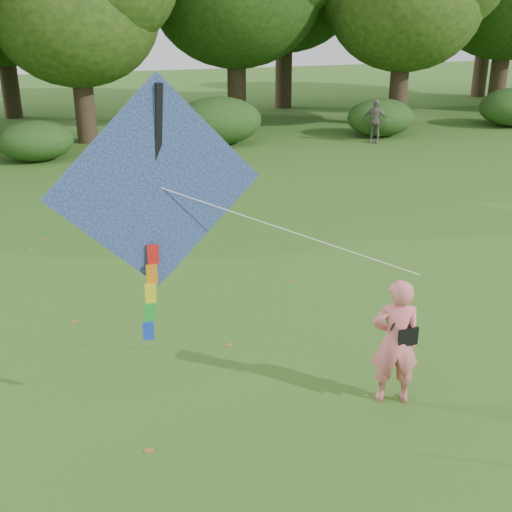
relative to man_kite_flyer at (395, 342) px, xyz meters
name	(u,v)px	position (x,y,z in m)	size (l,w,h in m)	color
ground	(344,395)	(-0.58, 0.29, -0.93)	(100.00, 100.00, 0.00)	#265114
man_kite_flyer	(395,342)	(0.00, 0.00, 0.00)	(0.68, 0.44, 1.85)	#EA6E77
bystander_right	(375,121)	(8.52, 16.51, -0.05)	(1.03, 0.43, 1.75)	slate
crossbody_bag	(405,334)	(0.12, -0.03, 0.12)	(0.43, 0.20, 0.72)	black
flying_kite	(158,190)	(-3.07, 0.54, 2.29)	(4.65, 0.85, 3.35)	#24579F
shrub_band	(126,129)	(-1.30, 17.89, -0.07)	(39.15, 3.22, 1.88)	#264919
fallen_leaves	(174,269)	(-1.96, 5.76, -0.92)	(9.90, 13.62, 0.01)	#915C27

